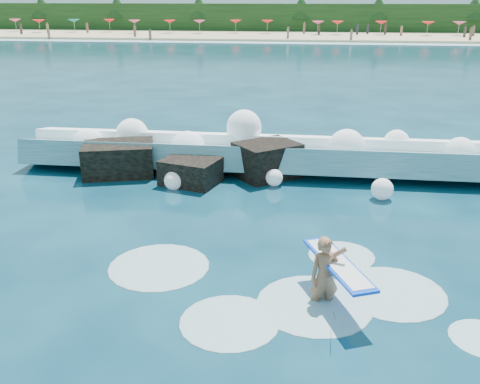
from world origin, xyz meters
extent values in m
plane|color=#07283B|center=(0.00, 0.00, 0.00)|extent=(200.00, 200.00, 0.00)
cube|color=tan|center=(0.00, 78.00, 0.20)|extent=(140.00, 20.00, 0.40)
cube|color=silver|center=(0.00, 67.00, 0.04)|extent=(140.00, 5.00, 0.08)
cube|color=black|center=(0.00, 88.00, 2.50)|extent=(140.00, 4.00, 5.00)
cube|color=teal|center=(1.79, 7.77, 0.48)|extent=(19.14, 2.91, 1.60)
cube|color=white|center=(1.79, 8.57, 0.96)|extent=(19.14, 1.35, 0.75)
cube|color=black|center=(-3.82, 6.69, 0.49)|extent=(3.06, 2.61, 1.42)
cube|color=black|center=(-0.82, 5.89, 0.38)|extent=(2.31, 2.02, 1.09)
cube|color=black|center=(1.88, 7.09, 0.54)|extent=(2.80, 2.73, 1.53)
imported|color=#915F43|center=(3.87, -1.66, 0.63)|extent=(0.81, 0.66, 1.92)
cube|color=blue|center=(4.15, -1.61, 0.96)|extent=(1.57, 2.65, 0.07)
cube|color=white|center=(4.15, -1.61, 0.98)|extent=(1.39, 2.40, 0.07)
cylinder|color=black|center=(4.05, -2.86, 0.45)|extent=(0.01, 0.91, 0.43)
sphere|color=white|center=(-5.38, 7.56, 0.93)|extent=(1.18, 1.18, 1.18)
sphere|color=white|center=(-3.81, 8.40, 1.11)|extent=(1.35, 1.35, 1.35)
sphere|color=white|center=(-1.32, 7.74, 0.79)|extent=(1.41, 1.41, 1.41)
sphere|color=white|center=(0.82, 8.53, 1.54)|extent=(1.40, 1.40, 1.40)
sphere|color=white|center=(2.53, 7.84, 0.73)|extent=(1.09, 1.09, 1.09)
sphere|color=white|center=(4.85, 7.70, 1.08)|extent=(1.40, 1.40, 1.40)
sphere|color=white|center=(6.82, 8.57, 1.10)|extent=(1.01, 1.01, 1.01)
sphere|color=white|center=(9.03, 7.84, 0.98)|extent=(1.16, 1.16, 1.16)
sphere|color=white|center=(-1.32, 5.29, 0.29)|extent=(0.68, 0.68, 0.68)
sphere|color=white|center=(2.23, 6.01, 0.31)|extent=(0.62, 0.62, 0.62)
sphere|color=white|center=(5.94, 5.12, 0.37)|extent=(0.74, 0.74, 0.74)
ellipsoid|color=silver|center=(3.67, -1.78, 0.00)|extent=(2.63, 2.63, 0.13)
ellipsoid|color=silver|center=(1.88, -2.70, 0.00)|extent=(2.17, 2.17, 0.11)
ellipsoid|color=silver|center=(5.47, -1.03, 0.00)|extent=(2.52, 2.52, 0.13)
ellipsoid|color=silver|center=(-0.27, -0.49, 0.00)|extent=(2.60, 2.60, 0.13)
ellipsoid|color=silver|center=(4.39, 0.72, 0.00)|extent=(1.78, 1.78, 0.09)
cone|color=#D23D69|center=(-48.11, 79.56, 2.25)|extent=(2.00, 2.00, 0.50)
cone|color=red|center=(-42.95, 77.99, 2.25)|extent=(2.00, 2.00, 0.50)
cone|color=#12736C|center=(-37.53, 79.93, 2.25)|extent=(2.00, 2.00, 0.50)
cone|color=red|center=(-31.53, 80.93, 2.25)|extent=(2.00, 2.00, 0.50)
cone|color=#D23D69|center=(-26.27, 78.52, 2.25)|extent=(2.00, 2.00, 0.50)
cone|color=red|center=(-20.46, 79.50, 2.25)|extent=(2.00, 2.00, 0.50)
cone|color=#D23D69|center=(-15.34, 79.38, 2.25)|extent=(2.00, 2.00, 0.50)
cone|color=red|center=(-9.45, 80.91, 2.25)|extent=(2.00, 2.00, 0.50)
cone|color=red|center=(-4.11, 80.94, 2.25)|extent=(2.00, 2.00, 0.50)
cone|color=#D23D69|center=(4.25, 78.76, 2.25)|extent=(2.00, 2.00, 0.50)
cone|color=red|center=(7.39, 79.31, 2.25)|extent=(2.00, 2.00, 0.50)
cone|color=red|center=(14.33, 79.79, 2.25)|extent=(2.00, 2.00, 0.50)
cone|color=red|center=(21.49, 79.15, 2.25)|extent=(2.00, 2.00, 0.50)
cone|color=#D23D69|center=(26.34, 79.58, 2.25)|extent=(2.00, 2.00, 0.50)
cube|color=#3F332D|center=(-11.06, 70.55, 1.09)|extent=(0.35, 0.22, 1.38)
cube|color=#8C664C|center=(-37.08, 78.01, 1.13)|extent=(0.35, 0.22, 1.47)
cube|color=#262633|center=(7.52, 68.59, 0.85)|extent=(0.35, 0.22, 1.55)
cube|color=#262633|center=(10.61, 79.30, 1.12)|extent=(0.35, 0.22, 1.43)
cube|color=brown|center=(-1.50, 73.56, 1.14)|extent=(0.35, 0.22, 1.49)
cube|color=#8C664C|center=(-35.19, 73.10, 1.14)|extent=(0.35, 0.22, 1.47)
cube|color=#262633|center=(-26.53, 79.85, 1.15)|extent=(0.35, 0.22, 1.50)
cube|color=brown|center=(28.67, 80.20, 1.09)|extent=(0.35, 0.22, 1.38)
cube|color=#3F332D|center=(-34.78, 81.30, 1.13)|extent=(0.35, 0.22, 1.47)
cube|color=#8C664C|center=(7.93, 76.14, 1.08)|extent=(0.35, 0.22, 1.36)
cube|color=#262633|center=(-29.59, 75.50, 1.15)|extent=(0.35, 0.22, 1.50)
cube|color=#8C664C|center=(-32.35, 73.14, 1.15)|extent=(0.35, 0.22, 1.49)
cube|color=#262633|center=(-30.53, 70.73, 1.13)|extent=(0.35, 0.22, 1.47)
cube|color=#3F332D|center=(20.85, 78.59, 1.18)|extent=(0.35, 0.22, 1.55)
cube|color=#8C664C|center=(-46.03, 77.28, 1.11)|extent=(0.35, 0.22, 1.43)
cube|color=#262633|center=(-21.61, 75.33, 1.18)|extent=(0.35, 0.22, 1.55)
camera|label=1|loc=(3.35, -12.27, 6.53)|focal=40.00mm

